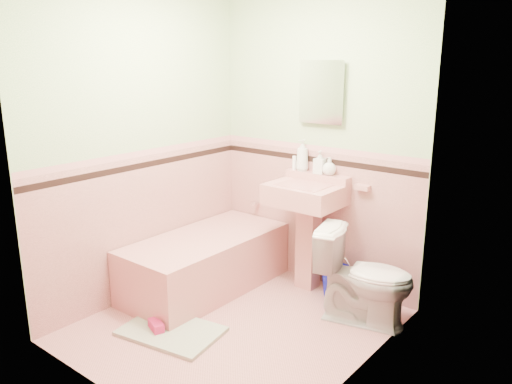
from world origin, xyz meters
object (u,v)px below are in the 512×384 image
Objects in this scene: sink at (305,238)px; medicine_cabinet at (322,92)px; bathtub at (206,264)px; soap_bottle_right at (329,166)px; bucket at (336,282)px; shoe at (156,325)px; soap_bottle_left at (302,155)px; toilet at (365,277)px; soap_bottle_mid at (320,162)px.

sink is 1.24m from medicine_cabinet.
bathtub is 3.12× the size of medicine_cabinet.
medicine_cabinet is at bearing 47.42° from bathtub.
bathtub is 1.58× the size of sink.
soap_bottle_right is 0.99m from bucket.
bucket is 1.59× the size of shoe.
bathtub is 1.28m from soap_bottle_left.
medicine_cabinet is at bearing 45.24° from toilet.
soap_bottle_left is at bearing -169.54° from medicine_cabinet.
shoe is at bearing -100.12° from soap_bottle_left.
sink is 3.70× the size of bucket.
shoe is at bearing -105.71° from medicine_cabinet.
soap_bottle_left is 0.18m from soap_bottle_mid.
soap_bottle_mid reaches higher than soap_bottle_right.
bathtub is 1.14m from bucket.
sink is 1.97× the size of medicine_cabinet.
soap_bottle_mid reaches higher than bathtub.
soap_bottle_mid is 0.27× the size of toilet.
soap_bottle_right is 0.92× the size of shoe.
medicine_cabinet is at bearing 90.00° from sink.
shoe is at bearing 121.56° from toilet.
soap_bottle_mid is (0.02, -0.03, -0.59)m from medicine_cabinet.
bathtub is at bearing -126.09° from soap_bottle_left.
soap_bottle_left is (0.52, 0.71, 0.93)m from bathtub.
bucket is (0.19, -0.13, -0.96)m from soap_bottle_right.
soap_bottle_left is (-0.16, 0.18, 0.68)m from sink.
soap_bottle_mid is at bearing 94.57° from shoe.
toilet is at bearing -24.17° from soap_bottle_left.
medicine_cabinet is at bearing 151.81° from bucket.
bathtub is at bearing -132.58° from medicine_cabinet.
medicine_cabinet is 2.28m from shoe.
shoe is (-0.27, -1.50, -1.09)m from soap_bottle_left.
soap_bottle_left is at bearing 164.23° from bucket.
medicine_cabinet reaches higher than sink.
bathtub is 1.78m from medicine_cabinet.
bucket is at bearing -15.77° from soap_bottle_left.
soap_bottle_right is (0.11, -0.03, -0.61)m from medicine_cabinet.
sink is 6.37× the size of soap_bottle_right.
shoe is (-0.54, -1.50, -1.03)m from soap_bottle_right.
soap_bottle_mid is (0.70, 0.71, 0.89)m from bathtub.
medicine_cabinet is 1.61m from bucket.
bathtub is at bearing 90.00° from toilet.
sink is at bearing -121.67° from soap_bottle_right.
soap_bottle_mid is 1.88m from shoe.
bathtub is at bearing -134.49° from soap_bottle_mid.
bucket is at bearing 9.39° from sink.
soap_bottle_left is at bearing 132.06° from sink.
medicine_cabinet reaches higher than soap_bottle_right.
medicine_cabinet is (0.68, 0.74, 1.47)m from bathtub.
toilet is at bearing 13.77° from bathtub.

